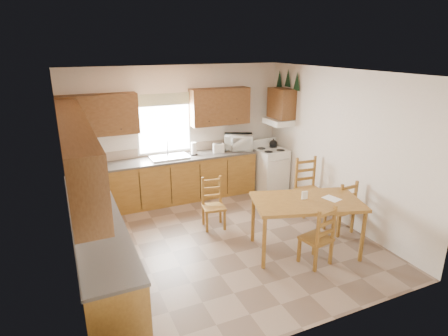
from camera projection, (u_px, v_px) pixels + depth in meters
name	position (u px, v px, depth m)	size (l,w,h in m)	color
floor	(223.00, 240.00, 6.18)	(4.50, 4.50, 0.00)	#816A58
ceiling	(223.00, 72.00, 5.33)	(4.50, 4.50, 0.00)	brown
wall_left	(66.00, 184.00, 4.88)	(4.50, 4.50, 0.00)	silver
wall_right	(339.00, 147.00, 6.64)	(4.50, 4.50, 0.00)	silver
wall_back	(178.00, 133.00, 7.70)	(4.50, 4.50, 0.00)	silver
wall_front	(314.00, 223.00, 3.81)	(4.50, 4.50, 0.00)	silver
lower_cab_back	(167.00, 181.00, 7.58)	(3.75, 0.60, 0.88)	brown
lower_cab_left	(99.00, 246.00, 5.15)	(0.60, 3.60, 0.88)	brown
counter_back	(166.00, 159.00, 7.44)	(3.75, 0.63, 0.04)	#4C4741
counter_left	(95.00, 216.00, 5.01)	(0.63, 3.60, 0.04)	#4C4741
backsplash	(162.00, 151.00, 7.65)	(3.75, 0.01, 0.18)	gray
upper_cab_back_left	(99.00, 115.00, 6.79)	(1.41, 0.33, 0.75)	brown
upper_cab_back_right	(220.00, 106.00, 7.74)	(1.25, 0.33, 0.75)	brown
upper_cab_left	(75.00, 148.00, 4.65)	(0.33, 3.60, 0.75)	brown
upper_cab_stove	(281.00, 103.00, 7.82)	(0.33, 0.62, 0.62)	brown
range_hood	(278.00, 122.00, 7.92)	(0.44, 0.62, 0.12)	silver
window_frame	(164.00, 124.00, 7.49)	(1.13, 0.02, 1.18)	silver
window_pane	(164.00, 125.00, 7.49)	(1.05, 0.01, 1.10)	white
window_valance	(163.00, 100.00, 7.31)	(1.19, 0.01, 0.24)	#5D7541
sink_basin	(169.00, 157.00, 7.45)	(0.75, 0.45, 0.04)	silver
pine_decal_a	(297.00, 81.00, 7.45)	(0.22, 0.22, 0.36)	black
pine_decal_b	(288.00, 78.00, 7.71)	(0.22, 0.22, 0.36)	black
pine_decal_c	(279.00, 79.00, 8.00)	(0.22, 0.22, 0.36)	black
stove	(270.00, 170.00, 8.21)	(0.61, 0.63, 0.90)	silver
coffeemaker	(84.00, 159.00, 6.78)	(0.21, 0.26, 0.36)	silver
paper_towel	(194.00, 149.00, 7.64)	(0.11, 0.11, 0.26)	white
toaster	(218.00, 148.00, 7.84)	(0.22, 0.14, 0.18)	silver
microwave	(238.00, 142.00, 8.01)	(0.56, 0.40, 0.33)	silver
dining_table	(305.00, 226.00, 5.75)	(1.60, 0.91, 0.85)	brown
chair_near_left	(316.00, 235.00, 5.41)	(0.39, 0.37, 0.93)	brown
chair_near_right	(340.00, 206.00, 6.35)	(0.39, 0.37, 0.93)	brown
chair_far_left	(214.00, 204.00, 6.49)	(0.37, 0.36, 0.89)	brown
chair_far_right	(309.00, 187.00, 7.03)	(0.44, 0.42, 1.06)	brown
table_paper	(332.00, 198.00, 5.68)	(0.19, 0.25, 0.00)	white
table_card	(305.00, 195.00, 5.64)	(0.09, 0.02, 0.13)	white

